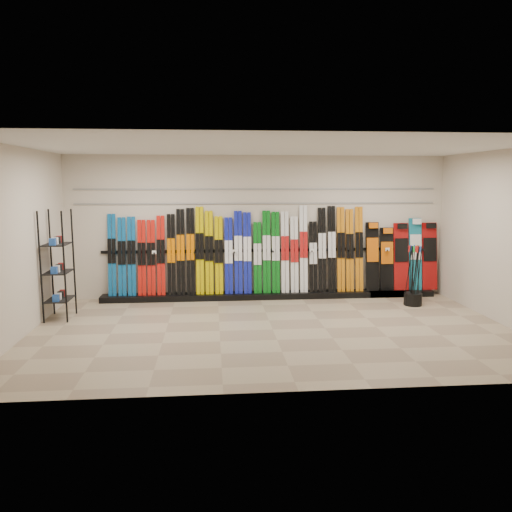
{
  "coord_description": "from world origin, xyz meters",
  "views": [
    {
      "loc": [
        -1.0,
        -8.02,
        2.45
      ],
      "look_at": [
        -0.19,
        1.0,
        1.1
      ],
      "focal_mm": 35.0,
      "sensor_mm": 36.0,
      "label": 1
    }
  ],
  "objects": [
    {
      "name": "right_wall",
      "position": [
        4.0,
        0.0,
        1.5
      ],
      "size": [
        0.0,
        5.0,
        5.0
      ],
      "primitive_type": "plane",
      "rotation": [
        1.57,
        0.0,
        -1.57
      ],
      "color": "beige",
      "rests_on": "floor"
    },
    {
      "name": "accessory_rack",
      "position": [
        -3.75,
        1.05,
        0.98
      ],
      "size": [
        0.4,
        0.6,
        1.96
      ],
      "primitive_type": "cube",
      "color": "black",
      "rests_on": "floor"
    },
    {
      "name": "pole_bin",
      "position": [
        3.0,
        1.41,
        0.12
      ],
      "size": [
        0.35,
        0.35,
        0.25
      ],
      "primitive_type": "cylinder",
      "color": "black",
      "rests_on": "floor"
    },
    {
      "name": "slatwall_rail_1",
      "position": [
        0.0,
        2.48,
        2.3
      ],
      "size": [
        7.6,
        0.02,
        0.03
      ],
      "primitive_type": "cube",
      "color": "gray",
      "rests_on": "back_wall"
    },
    {
      "name": "skis",
      "position": [
        -0.42,
        2.34,
        0.97
      ],
      "size": [
        5.38,
        0.26,
        1.83
      ],
      "color": "#0E5593",
      "rests_on": "ski_rack_base"
    },
    {
      "name": "floor",
      "position": [
        0.0,
        0.0,
        0.0
      ],
      "size": [
        8.0,
        8.0,
        0.0
      ],
      "primitive_type": "plane",
      "color": "gray",
      "rests_on": "ground"
    },
    {
      "name": "slatwall_rail_0",
      "position": [
        0.0,
        2.48,
        2.0
      ],
      "size": [
        7.6,
        0.02,
        0.03
      ],
      "primitive_type": "cube",
      "color": "gray",
      "rests_on": "back_wall"
    },
    {
      "name": "ski_rack_base",
      "position": [
        0.22,
        2.28,
        0.06
      ],
      "size": [
        8.0,
        0.4,
        0.12
      ],
      "primitive_type": "cube",
      "color": "black",
      "rests_on": "floor"
    },
    {
      "name": "snowboards",
      "position": [
        3.11,
        2.35,
        0.85
      ],
      "size": [
        1.59,
        0.24,
        1.55
      ],
      "color": "black",
      "rests_on": "ski_rack_base"
    },
    {
      "name": "back_wall",
      "position": [
        0.0,
        2.5,
        1.5
      ],
      "size": [
        8.0,
        0.0,
        8.0
      ],
      "primitive_type": "plane",
      "rotation": [
        1.57,
        0.0,
        0.0
      ],
      "color": "beige",
      "rests_on": "floor"
    },
    {
      "name": "ski_poles",
      "position": [
        3.0,
        1.41,
        0.61
      ],
      "size": [
        0.3,
        0.31,
        1.18
      ],
      "color": "black",
      "rests_on": "pole_bin"
    },
    {
      "name": "left_wall",
      "position": [
        -4.0,
        0.0,
        1.5
      ],
      "size": [
        0.0,
        5.0,
        5.0
      ],
      "primitive_type": "plane",
      "rotation": [
        1.57,
        0.0,
        1.57
      ],
      "color": "beige",
      "rests_on": "floor"
    },
    {
      "name": "ceiling",
      "position": [
        0.0,
        0.0,
        3.0
      ],
      "size": [
        8.0,
        8.0,
        0.0
      ],
      "primitive_type": "plane",
      "rotation": [
        3.14,
        0.0,
        0.0
      ],
      "color": "silver",
      "rests_on": "back_wall"
    }
  ]
}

